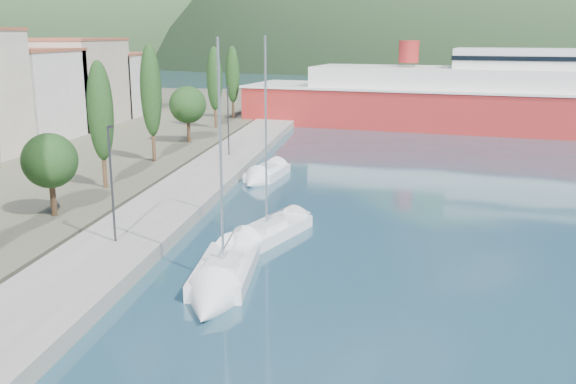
# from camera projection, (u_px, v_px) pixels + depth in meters

# --- Properties ---
(ground) EXTENTS (1400.00, 1400.00, 0.00)m
(ground) POSITION_uv_depth(u_px,v_px,m) (362.00, 90.00, 135.51)
(ground) COLOR #214454
(quay) EXTENTS (5.00, 88.00, 0.80)m
(quay) POSITION_uv_depth(u_px,v_px,m) (190.00, 190.00, 46.44)
(quay) COLOR gray
(quay) RESTS_ON ground
(tree_row) EXTENTS (3.72, 63.74, 10.53)m
(tree_row) POSITION_uv_depth(u_px,v_px,m) (140.00, 106.00, 51.89)
(tree_row) COLOR #47301E
(tree_row) RESTS_ON land_strip
(lamp_posts) EXTENTS (0.15, 47.30, 6.06)m
(lamp_posts) POSITION_uv_depth(u_px,v_px,m) (121.00, 175.00, 34.08)
(lamp_posts) COLOR #2D2D33
(lamp_posts) RESTS_ON quay
(sailboat_near) EXTENTS (3.09, 8.69, 12.27)m
(sailboat_near) POSITION_uv_depth(u_px,v_px,m) (217.00, 289.00, 28.60)
(sailboat_near) COLOR silver
(sailboat_near) RESTS_ON ground
(sailboat_mid) EXTENTS (5.15, 8.70, 12.19)m
(sailboat_mid) POSITION_uv_depth(u_px,v_px,m) (251.00, 242.00, 35.18)
(sailboat_mid) COLOR silver
(sailboat_mid) RESTS_ON ground
(sailboat_far) EXTENTS (3.40, 7.43, 10.52)m
(sailboat_far) POSITION_uv_depth(u_px,v_px,m) (260.00, 178.00, 50.93)
(sailboat_far) COLOR silver
(sailboat_far) RESTS_ON ground
(ferry) EXTENTS (57.83, 22.73, 11.24)m
(ferry) POSITION_uv_depth(u_px,v_px,m) (472.00, 101.00, 78.66)
(ferry) COLOR #A22321
(ferry) RESTS_ON ground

